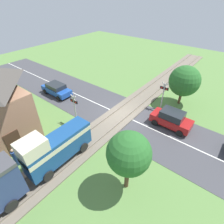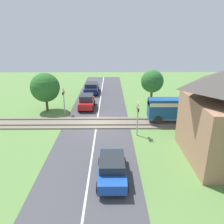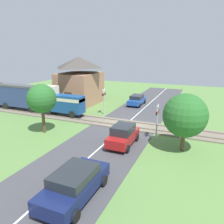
{
  "view_description": "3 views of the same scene",
  "coord_description": "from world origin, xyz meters",
  "px_view_note": "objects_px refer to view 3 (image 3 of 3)",
  "views": [
    {
      "loc": [
        -8.24,
        11.89,
        10.72
      ],
      "look_at": [
        0.0,
        1.5,
        1.2
      ],
      "focal_mm": 28.0,
      "sensor_mm": 36.0,
      "label": 1
    },
    {
      "loc": [
        19.86,
        1.35,
        8.4
      ],
      "look_at": [
        0.0,
        1.5,
        1.2
      ],
      "focal_mm": 35.0,
      "sensor_mm": 36.0,
      "label": 2
    },
    {
      "loc": [
        -19.8,
        -6.95,
        7.26
      ],
      "look_at": [
        0.0,
        1.5,
        1.2
      ],
      "focal_mm": 35.0,
      "sensor_mm": 36.0,
      "label": 3
    }
  ],
  "objects_px": {
    "car_behind_queue": "(75,183)",
    "crossing_signal_west_approach": "(157,118)",
    "crossing_signal_east_approach": "(104,98)",
    "train": "(16,96)",
    "station_building": "(80,81)",
    "car_far_side": "(137,100)",
    "pedestrian_by_station": "(60,104)",
    "car_near_crossing": "(123,135)"
  },
  "relations": [
    {
      "from": "car_behind_queue",
      "to": "crossing_signal_west_approach",
      "type": "xyz_separation_m",
      "value": [
        9.04,
        -2.22,
        1.16
      ]
    },
    {
      "from": "car_behind_queue",
      "to": "crossing_signal_east_approach",
      "type": "height_order",
      "value": "crossing_signal_east_approach"
    },
    {
      "from": "train",
      "to": "crossing_signal_east_approach",
      "type": "distance_m",
      "value": 11.14
    },
    {
      "from": "crossing_signal_west_approach",
      "to": "station_building",
      "type": "xyz_separation_m",
      "value": [
        9.04,
        12.8,
        1.2
      ]
    },
    {
      "from": "crossing_signal_west_approach",
      "to": "crossing_signal_east_approach",
      "type": "distance_m",
      "value": 9.02
    },
    {
      "from": "car_far_side",
      "to": "pedestrian_by_station",
      "type": "height_order",
      "value": "pedestrian_by_station"
    },
    {
      "from": "car_far_side",
      "to": "crossing_signal_east_approach",
      "type": "relative_size",
      "value": 1.29
    },
    {
      "from": "station_building",
      "to": "pedestrian_by_station",
      "type": "distance_m",
      "value": 4.73
    },
    {
      "from": "train",
      "to": "crossing_signal_west_approach",
      "type": "relative_size",
      "value": 6.09
    },
    {
      "from": "car_behind_queue",
      "to": "car_far_side",
      "type": "bearing_deg",
      "value": 8.09
    },
    {
      "from": "car_behind_queue",
      "to": "station_building",
      "type": "relative_size",
      "value": 0.69
    },
    {
      "from": "pedestrian_by_station",
      "to": "car_near_crossing",
      "type": "bearing_deg",
      "value": -122.31
    },
    {
      "from": "car_behind_queue",
      "to": "train",
      "type": "bearing_deg",
      "value": 53.73
    },
    {
      "from": "car_behind_queue",
      "to": "pedestrian_by_station",
      "type": "bearing_deg",
      "value": 38.36
    },
    {
      "from": "car_near_crossing",
      "to": "car_behind_queue",
      "type": "bearing_deg",
      "value": -180.0
    },
    {
      "from": "car_near_crossing",
      "to": "crossing_signal_west_approach",
      "type": "height_order",
      "value": "crossing_signal_west_approach"
    },
    {
      "from": "crossing_signal_west_approach",
      "to": "crossing_signal_east_approach",
      "type": "bearing_deg",
      "value": 54.18
    },
    {
      "from": "crossing_signal_west_approach",
      "to": "station_building",
      "type": "relative_size",
      "value": 0.47
    },
    {
      "from": "train",
      "to": "car_near_crossing",
      "type": "relative_size",
      "value": 5.11
    },
    {
      "from": "station_building",
      "to": "car_near_crossing",
      "type": "bearing_deg",
      "value": -136.24
    },
    {
      "from": "crossing_signal_east_approach",
      "to": "station_building",
      "type": "xyz_separation_m",
      "value": [
        3.76,
        5.49,
        1.2
      ]
    },
    {
      "from": "station_building",
      "to": "pedestrian_by_station",
      "type": "relative_size",
      "value": 4.15
    },
    {
      "from": "crossing_signal_east_approach",
      "to": "pedestrian_by_station",
      "type": "height_order",
      "value": "crossing_signal_east_approach"
    },
    {
      "from": "car_far_side",
      "to": "pedestrian_by_station",
      "type": "relative_size",
      "value": 2.53
    },
    {
      "from": "train",
      "to": "car_behind_queue",
      "type": "height_order",
      "value": "train"
    },
    {
      "from": "train",
      "to": "car_near_crossing",
      "type": "height_order",
      "value": "train"
    },
    {
      "from": "train",
      "to": "car_near_crossing",
      "type": "xyz_separation_m",
      "value": [
        -4.65,
        -15.92,
        -1.04
      ]
    },
    {
      "from": "car_near_crossing",
      "to": "crossing_signal_east_approach",
      "type": "relative_size",
      "value": 1.19
    },
    {
      "from": "crossing_signal_west_approach",
      "to": "car_behind_queue",
      "type": "bearing_deg",
      "value": 166.24
    },
    {
      "from": "car_behind_queue",
      "to": "station_building",
      "type": "bearing_deg",
      "value": 30.34
    },
    {
      "from": "crossing_signal_east_approach",
      "to": "crossing_signal_west_approach",
      "type": "bearing_deg",
      "value": -125.82
    },
    {
      "from": "station_building",
      "to": "train",
      "type": "bearing_deg",
      "value": 140.19
    },
    {
      "from": "car_near_crossing",
      "to": "station_building",
      "type": "relative_size",
      "value": 0.56
    },
    {
      "from": "train",
      "to": "station_building",
      "type": "xyz_separation_m",
      "value": [
        6.4,
        -5.33,
        1.28
      ]
    },
    {
      "from": "car_near_crossing",
      "to": "station_building",
      "type": "bearing_deg",
      "value": 43.76
    },
    {
      "from": "car_near_crossing",
      "to": "car_behind_queue",
      "type": "distance_m",
      "value": 7.03
    },
    {
      "from": "car_behind_queue",
      "to": "crossing_signal_west_approach",
      "type": "height_order",
      "value": "crossing_signal_west_approach"
    },
    {
      "from": "train",
      "to": "car_far_side",
      "type": "bearing_deg",
      "value": -56.63
    },
    {
      "from": "crossing_signal_west_approach",
      "to": "train",
      "type": "bearing_deg",
      "value": 81.72
    },
    {
      "from": "car_near_crossing",
      "to": "station_building",
      "type": "distance_m",
      "value": 15.48
    },
    {
      "from": "train",
      "to": "car_far_side",
      "type": "relative_size",
      "value": 4.73
    },
    {
      "from": "car_near_crossing",
      "to": "car_far_side",
      "type": "bearing_deg",
      "value": 12.27
    }
  ]
}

